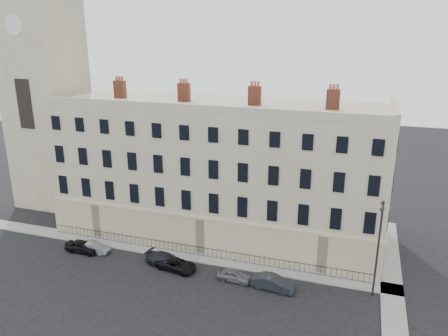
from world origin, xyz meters
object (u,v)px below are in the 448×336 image
Objects in this scene: car_a at (82,246)px; car_c at (166,260)px; car_d at (177,264)px; car_e at (235,275)px; car_f at (273,283)px; streetlamp at (378,246)px; car_b at (94,247)px.

car_a is 0.86× the size of car_c.
car_d is at bearing -90.31° from car_a.
car_c is at bearing 83.41° from car_d.
car_e is 0.84× the size of car_f.
car_c reaches higher than car_e.
car_c is 1.07× the size of car_d.
car_a is 29.71m from streetlamp.
car_f is 0.43× the size of streetlamp.
streetlamp is at bearing -90.25° from car_b.
streetlamp is at bearing -79.67° from car_e.
car_a is 1.22m from car_b.
car_d reaches higher than car_e.
car_c is (8.52, -0.17, 0.07)m from car_b.
car_e is at bearing -84.84° from car_c.
car_b is at bearing 97.89° from car_c.
car_a reaches higher than car_d.
car_c reaches higher than car_d.
car_b is 0.79× the size of car_c.
car_c is at bearing -88.35° from car_a.
car_b is 28.56m from streetlamp.
car_b is at bearing 95.58° from car_d.
car_c is 0.48× the size of streetlamp.
car_a is 0.41× the size of streetlamp.
car_d reaches higher than car_b.
streetlamp is at bearing -74.23° from car_f.
streetlamp is (12.38, 1.37, 4.48)m from car_e.
car_a is 0.95× the size of car_f.
car_f is at bearing -94.28° from car_b.
car_b is 1.03× the size of car_e.
car_e is (6.00, -0.14, -0.00)m from car_d.
car_f is (11.02, -0.72, 0.02)m from car_c.
car_b is at bearing 91.59° from car_e.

